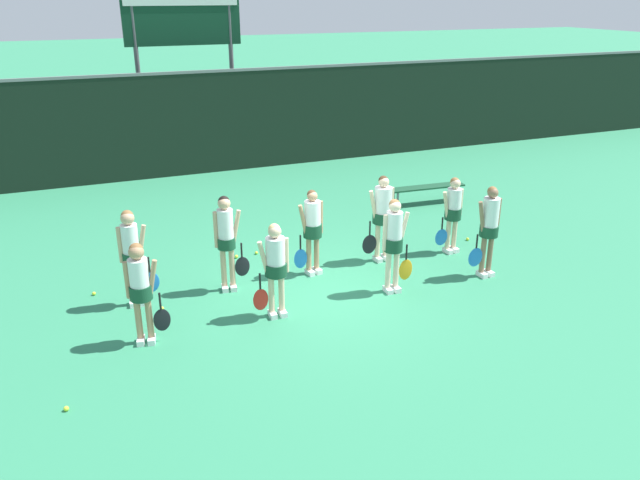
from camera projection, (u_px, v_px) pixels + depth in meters
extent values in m
plane|color=#2D7F56|center=(323.00, 288.00, 11.51)|extent=(140.00, 140.00, 0.00)
cube|color=black|center=(211.00, 124.00, 18.38)|extent=(60.00, 0.06, 2.94)
cube|color=slate|center=(208.00, 71.00, 17.83)|extent=(60.00, 0.08, 0.08)
cylinder|color=#515156|center=(139.00, 84.00, 18.91)|extent=(0.14, 0.14, 4.99)
cylinder|color=#515156|center=(232.00, 79.00, 19.93)|extent=(0.14, 0.14, 4.99)
cube|color=#0F3823|center=(182.00, 21.00, 18.76)|extent=(3.53, 0.12, 1.42)
cube|color=white|center=(181.00, 0.00, 18.48)|extent=(3.39, 0.02, 0.28)
cube|color=#19472D|center=(426.00, 187.00, 15.94)|extent=(2.09, 0.50, 0.04)
cylinder|color=slate|center=(452.00, 191.00, 16.39)|extent=(0.06, 0.06, 0.42)
cylinder|color=slate|center=(457.00, 194.00, 16.16)|extent=(0.06, 0.06, 0.42)
cylinder|color=slate|center=(393.00, 198.00, 15.89)|extent=(0.06, 0.06, 0.42)
cylinder|color=slate|center=(398.00, 200.00, 15.67)|extent=(0.06, 0.06, 0.42)
cylinder|color=tan|center=(150.00, 319.00, 9.63)|extent=(0.10, 0.10, 0.79)
cylinder|color=tan|center=(139.00, 320.00, 9.60)|extent=(0.10, 0.10, 0.79)
cube|color=white|center=(152.00, 340.00, 9.73)|extent=(0.16, 0.26, 0.09)
cube|color=white|center=(141.00, 341.00, 9.70)|extent=(0.16, 0.26, 0.09)
cylinder|color=#16422B|center=(141.00, 292.00, 9.44)|extent=(0.34, 0.34, 0.23)
cylinder|color=white|center=(139.00, 278.00, 9.35)|extent=(0.30, 0.30, 0.62)
sphere|color=tan|center=(136.00, 252.00, 9.19)|extent=(0.23, 0.23, 0.23)
sphere|color=olive|center=(136.00, 250.00, 9.20)|extent=(0.21, 0.21, 0.21)
cylinder|color=tan|center=(152.00, 278.00, 9.39)|extent=(0.21, 0.11, 0.59)
cylinder|color=tan|center=(127.00, 280.00, 9.33)|extent=(0.08, 0.08, 0.59)
cylinder|color=black|center=(160.00, 301.00, 9.53)|extent=(0.03, 0.03, 0.28)
ellipsoid|color=black|center=(162.00, 320.00, 9.65)|extent=(0.26, 0.03, 0.38)
cylinder|color=beige|center=(282.00, 294.00, 10.44)|extent=(0.10, 0.10, 0.78)
cylinder|color=beige|center=(271.00, 295.00, 10.38)|extent=(0.10, 0.10, 0.78)
cube|color=white|center=(283.00, 313.00, 10.54)|extent=(0.12, 0.24, 0.09)
cube|color=white|center=(273.00, 314.00, 10.48)|extent=(0.12, 0.24, 0.09)
cylinder|color=#16422B|center=(276.00, 269.00, 10.24)|extent=(0.37, 0.37, 0.21)
cylinder|color=white|center=(275.00, 256.00, 10.15)|extent=(0.32, 0.32, 0.63)
sphere|color=beige|center=(275.00, 232.00, 9.99)|extent=(0.22, 0.22, 0.22)
sphere|color=#D8B772|center=(274.00, 230.00, 10.00)|extent=(0.20, 0.20, 0.20)
cylinder|color=beige|center=(264.00, 258.00, 10.09)|extent=(0.20, 0.08, 0.60)
cylinder|color=beige|center=(286.00, 255.00, 10.22)|extent=(0.08, 0.08, 0.60)
cylinder|color=black|center=(260.00, 281.00, 10.19)|extent=(0.03, 0.03, 0.28)
ellipsoid|color=red|center=(261.00, 300.00, 10.32)|extent=(0.26, 0.03, 0.39)
cylinder|color=beige|center=(396.00, 269.00, 11.28)|extent=(0.10, 0.10, 0.84)
cylinder|color=beige|center=(388.00, 271.00, 11.23)|extent=(0.10, 0.10, 0.84)
cube|color=white|center=(396.00, 289.00, 11.40)|extent=(0.11, 0.24, 0.09)
cube|color=white|center=(388.00, 290.00, 11.34)|extent=(0.11, 0.24, 0.09)
cylinder|color=#16422B|center=(393.00, 244.00, 11.07)|extent=(0.34, 0.34, 0.25)
cylinder|color=white|center=(394.00, 231.00, 10.97)|extent=(0.29, 0.29, 0.69)
sphere|color=beige|center=(395.00, 206.00, 10.81)|extent=(0.21, 0.21, 0.21)
sphere|color=olive|center=(395.00, 205.00, 10.81)|extent=(0.20, 0.20, 0.20)
cylinder|color=beige|center=(403.00, 230.00, 11.04)|extent=(0.21, 0.08, 0.66)
cylinder|color=beige|center=(385.00, 233.00, 10.92)|extent=(0.08, 0.08, 0.66)
cylinder|color=black|center=(407.00, 252.00, 11.21)|extent=(0.03, 0.03, 0.29)
ellipsoid|color=orange|center=(406.00, 270.00, 11.34)|extent=(0.27, 0.03, 0.40)
cylinder|color=#8C664C|center=(490.00, 254.00, 11.92)|extent=(0.10, 0.10, 0.85)
cylinder|color=#8C664C|center=(483.00, 256.00, 11.85)|extent=(0.10, 0.10, 0.85)
cube|color=white|center=(489.00, 273.00, 12.03)|extent=(0.12, 0.25, 0.09)
cube|color=white|center=(482.00, 274.00, 11.97)|extent=(0.12, 0.25, 0.09)
cylinder|color=#16422B|center=(489.00, 231.00, 11.70)|extent=(0.35, 0.35, 0.21)
cylinder|color=white|center=(490.00, 216.00, 11.59)|extent=(0.31, 0.31, 0.72)
sphere|color=#8C664C|center=(493.00, 193.00, 11.42)|extent=(0.20, 0.20, 0.20)
sphere|color=olive|center=(492.00, 191.00, 11.43)|extent=(0.18, 0.18, 0.18)
cylinder|color=#8C664C|center=(482.00, 219.00, 11.52)|extent=(0.22, 0.09, 0.68)
cylinder|color=#8C664C|center=(498.00, 216.00, 11.67)|extent=(0.08, 0.08, 0.68)
cylinder|color=black|center=(477.00, 241.00, 11.64)|extent=(0.03, 0.03, 0.27)
ellipsoid|color=blue|center=(475.00, 257.00, 11.76)|extent=(0.32, 0.03, 0.38)
cylinder|color=tan|center=(140.00, 282.00, 10.80)|extent=(0.10, 0.10, 0.82)
cylinder|color=tan|center=(131.00, 283.00, 10.76)|extent=(0.10, 0.10, 0.82)
cube|color=white|center=(142.00, 302.00, 10.91)|extent=(0.13, 0.25, 0.09)
cube|color=white|center=(133.00, 303.00, 10.87)|extent=(0.13, 0.25, 0.09)
cylinder|color=#16422B|center=(132.00, 257.00, 10.60)|extent=(0.32, 0.32, 0.19)
cylinder|color=white|center=(130.00, 243.00, 10.50)|extent=(0.28, 0.28, 0.66)
sphere|color=tan|center=(127.00, 218.00, 10.34)|extent=(0.23, 0.23, 0.23)
sphere|color=olive|center=(127.00, 216.00, 10.35)|extent=(0.21, 0.21, 0.21)
cylinder|color=tan|center=(142.00, 243.00, 10.56)|extent=(0.21, 0.09, 0.63)
cylinder|color=tan|center=(120.00, 245.00, 10.46)|extent=(0.08, 0.08, 0.63)
cylinder|color=black|center=(149.00, 265.00, 10.71)|extent=(0.03, 0.03, 0.28)
ellipsoid|color=blue|center=(151.00, 282.00, 10.84)|extent=(0.30, 0.03, 0.39)
cylinder|color=tan|center=(232.00, 268.00, 11.33)|extent=(0.10, 0.10, 0.85)
cylinder|color=tan|center=(224.00, 269.00, 11.30)|extent=(0.10, 0.10, 0.85)
cube|color=white|center=(233.00, 287.00, 11.45)|extent=(0.14, 0.25, 0.09)
cube|color=white|center=(225.00, 288.00, 11.41)|extent=(0.14, 0.25, 0.09)
cylinder|color=#16422B|center=(226.00, 243.00, 11.13)|extent=(0.32, 0.32, 0.20)
cylinder|color=white|center=(226.00, 228.00, 11.03)|extent=(0.28, 0.28, 0.70)
sphere|color=tan|center=(224.00, 203.00, 10.86)|extent=(0.22, 0.22, 0.22)
sphere|color=black|center=(224.00, 202.00, 10.86)|extent=(0.20, 0.20, 0.20)
cylinder|color=tan|center=(236.00, 228.00, 11.07)|extent=(0.22, 0.10, 0.67)
cylinder|color=tan|center=(216.00, 230.00, 10.99)|extent=(0.08, 0.08, 0.67)
cylinder|color=black|center=(242.00, 250.00, 11.23)|extent=(0.03, 0.03, 0.27)
ellipsoid|color=black|center=(242.00, 267.00, 11.35)|extent=(0.28, 0.03, 0.38)
cylinder|color=tan|center=(316.00, 253.00, 12.03)|extent=(0.10, 0.10, 0.80)
cylinder|color=tan|center=(309.00, 255.00, 11.95)|extent=(0.10, 0.10, 0.80)
cube|color=white|center=(317.00, 270.00, 12.14)|extent=(0.14, 0.25, 0.09)
cube|color=white|center=(310.00, 272.00, 12.06)|extent=(0.14, 0.25, 0.09)
cylinder|color=#16422B|center=(313.00, 230.00, 11.81)|extent=(0.36, 0.36, 0.25)
cylinder|color=white|center=(312.00, 218.00, 11.72)|extent=(0.31, 0.31, 0.67)
sphere|color=tan|center=(312.00, 196.00, 11.56)|extent=(0.20, 0.20, 0.20)
sphere|color=#4C331E|center=(312.00, 195.00, 11.56)|extent=(0.18, 0.18, 0.18)
cylinder|color=tan|center=(303.00, 221.00, 11.63)|extent=(0.22, 0.10, 0.64)
cylinder|color=tan|center=(321.00, 217.00, 11.81)|extent=(0.08, 0.08, 0.64)
cylinder|color=black|center=(300.00, 242.00, 11.73)|extent=(0.03, 0.03, 0.28)
ellipsoid|color=blue|center=(301.00, 259.00, 11.85)|extent=(0.26, 0.03, 0.39)
cylinder|color=beige|center=(386.00, 240.00, 12.62)|extent=(0.10, 0.10, 0.84)
cylinder|color=beige|center=(377.00, 241.00, 12.54)|extent=(0.10, 0.10, 0.84)
cube|color=white|center=(386.00, 257.00, 12.73)|extent=(0.13, 0.25, 0.09)
cube|color=white|center=(378.00, 259.00, 12.66)|extent=(0.13, 0.25, 0.09)
cylinder|color=#16422B|center=(382.00, 217.00, 12.40)|extent=(0.40, 0.40, 0.22)
cylinder|color=white|center=(383.00, 204.00, 12.29)|extent=(0.35, 0.35, 0.70)
sphere|color=beige|center=(384.00, 182.00, 12.12)|extent=(0.21, 0.21, 0.21)
sphere|color=#4C331E|center=(383.00, 181.00, 12.13)|extent=(0.19, 0.19, 0.19)
cylinder|color=beige|center=(374.00, 206.00, 12.21)|extent=(0.22, 0.09, 0.67)
cylinder|color=beige|center=(392.00, 204.00, 12.38)|extent=(0.08, 0.08, 0.67)
cylinder|color=black|center=(370.00, 228.00, 12.32)|extent=(0.03, 0.03, 0.29)
ellipsoid|color=black|center=(369.00, 244.00, 12.45)|extent=(0.32, 0.03, 0.40)
cylinder|color=beige|center=(454.00, 234.00, 13.03)|extent=(0.10, 0.10, 0.77)
cylinder|color=beige|center=(448.00, 235.00, 12.96)|extent=(0.10, 0.10, 0.77)
cube|color=white|center=(454.00, 249.00, 13.13)|extent=(0.13, 0.25, 0.09)
cube|color=white|center=(448.00, 251.00, 13.06)|extent=(0.13, 0.25, 0.09)
cylinder|color=#16422B|center=(453.00, 213.00, 12.82)|extent=(0.34, 0.34, 0.24)
cylinder|color=white|center=(454.00, 203.00, 12.74)|extent=(0.30, 0.30, 0.62)
sphere|color=beige|center=(455.00, 184.00, 12.58)|extent=(0.21, 0.21, 0.21)
sphere|color=olive|center=(455.00, 182.00, 12.59)|extent=(0.19, 0.19, 0.19)
cylinder|color=beige|center=(446.00, 205.00, 12.66)|extent=(0.20, 0.09, 0.59)
cylinder|color=beige|center=(461.00, 203.00, 12.82)|extent=(0.08, 0.08, 0.59)
cylinder|color=black|center=(442.00, 223.00, 12.75)|extent=(0.03, 0.03, 0.26)
ellipsoid|color=blue|center=(441.00, 237.00, 12.87)|extent=(0.29, 0.03, 0.36)
sphere|color=#CCE033|center=(468.00, 239.00, 13.71)|extent=(0.07, 0.07, 0.07)
sphere|color=#CCE033|center=(256.00, 253.00, 12.99)|extent=(0.07, 0.07, 0.07)
sphere|color=#CCE033|center=(94.00, 294.00, 11.24)|extent=(0.07, 0.07, 0.07)
sphere|color=#CCE033|center=(236.00, 256.00, 12.80)|extent=(0.07, 0.07, 0.07)
sphere|color=#CCE033|center=(66.00, 409.00, 8.13)|extent=(0.07, 0.07, 0.07)
sphere|color=#CCE033|center=(272.00, 249.00, 13.19)|extent=(0.07, 0.07, 0.07)
sphere|color=#CCE033|center=(162.00, 308.00, 10.72)|extent=(0.07, 0.07, 0.07)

